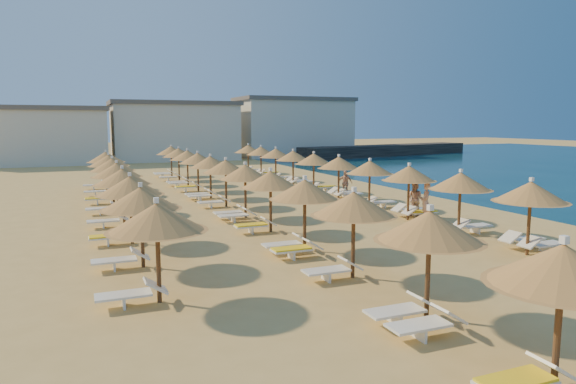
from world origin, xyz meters
name	(u,v)px	position (x,y,z in m)	size (l,w,h in m)	color
ground	(354,232)	(0.00, 0.00, 0.00)	(220.00, 220.00, 0.00)	tan
jetty	(388,150)	(30.37, 43.84, 0.75)	(30.00, 4.00, 1.50)	black
hotel_blocks	(186,130)	(1.98, 46.40, 3.70)	(47.96, 10.71, 8.10)	beige
parasol_row_east	(353,166)	(3.74, 6.74, 2.22)	(2.63, 42.00, 2.77)	brown
parasol_row_west	(235,170)	(-3.33, 6.74, 2.22)	(2.63, 42.00, 2.77)	brown
parasol_row_inland	(119,174)	(-9.09, 6.74, 2.22)	(2.63, 27.68, 2.77)	brown
loungers	(267,204)	(-1.63, 6.50, 0.34)	(16.02, 40.00, 0.66)	white
beachgoer_c	(345,183)	(4.92, 9.87, 0.82)	(0.96, 0.40, 1.64)	tan
beachgoer_b	(415,200)	(4.58, 1.95, 0.87)	(0.84, 0.66, 1.73)	tan
beachgoer_a	(426,202)	(4.31, 0.75, 0.91)	(0.67, 0.44, 1.83)	tan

